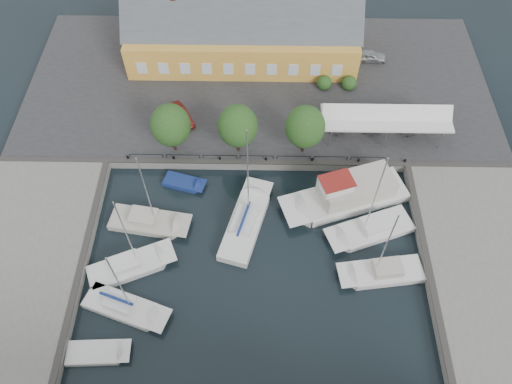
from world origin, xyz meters
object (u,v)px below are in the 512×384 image
west_boat_c (130,267)px  trawler (349,195)px  car_silver (370,56)px  launch_sw (98,353)px  west_boat_d (125,308)px  launch_nw (184,183)px  west_boat_b (148,222)px  east_boat_b (382,273)px  east_boat_a (371,230)px  center_sailboat (246,223)px  car_red (181,115)px  tent_canopy (386,118)px  warehouse (238,31)px

west_boat_c → trawler: bearing=20.9°
car_silver → launch_sw: 46.53m
west_boat_d → launch_nw: (3.88, 14.20, -0.18)m
trawler → west_boat_d: size_ratio=1.26×
west_boat_b → west_boat_d: bearing=-95.1°
trawler → car_silver: bearing=77.9°
car_silver → west_boat_d: (-25.79, -33.44, -1.42)m
trawler → launch_sw: bearing=-144.5°
launch_sw → east_boat_b: bearing=17.3°
east_boat_a → west_boat_d: bearing=-159.7°
center_sailboat → trawler: center_sailboat is taller
car_red → west_boat_b: size_ratio=0.39×
west_boat_b → west_boat_c: bearing=-101.9°
east_boat_a → west_boat_d: size_ratio=1.15×
center_sailboat → east_boat_a: (12.57, -0.52, -0.10)m
east_boat_a → west_boat_b: size_ratio=1.12×
tent_canopy → west_boat_b: west_boat_b is taller
west_boat_b → launch_nw: size_ratio=2.32×
west_boat_c → tent_canopy: bearing=32.6°
east_boat_b → tent_canopy: bearing=83.5°
tent_canopy → trawler: trawler is taller
center_sailboat → west_boat_c: (-10.91, -4.98, -0.10)m
center_sailboat → launch_nw: 8.49m
west_boat_b → launch_nw: west_boat_b is taller
trawler → west_boat_d: west_boat_d is taller
car_silver → launch_nw: size_ratio=0.83×
center_sailboat → west_boat_b: 9.86m
car_red → west_boat_b: 13.77m
warehouse → east_boat_b: 34.27m
launch_sw → launch_nw: size_ratio=1.16×
east_boat_b → launch_nw: bearing=152.5°
east_boat_b → trawler: bearing=106.3°
launch_sw → launch_nw: launch_sw is taller
warehouse → west_boat_d: bearing=-104.7°
west_boat_b → west_boat_c: (-1.05, -5.00, 0.00)m
car_silver → west_boat_b: size_ratio=0.36×
warehouse → west_boat_b: 27.05m
west_boat_d → west_boat_c: bearing=93.3°
west_boat_d → launch_sw: 4.42m
center_sailboat → warehouse: bearing=93.6°
west_boat_b → tent_canopy: bearing=25.0°
west_boat_c → west_boat_d: bearing=-86.7°
car_red → west_boat_c: size_ratio=0.39×
center_sailboat → launch_nw: bearing=143.2°
tent_canopy → car_red: (-22.77, 1.97, -1.96)m
car_red → east_boat_a: bearing=-67.3°
trawler → east_boat_b: east_boat_b is taller
west_boat_d → launch_sw: size_ratio=1.94×
car_red → trawler: size_ratio=0.32×
west_boat_b → launch_sw: west_boat_b is taller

